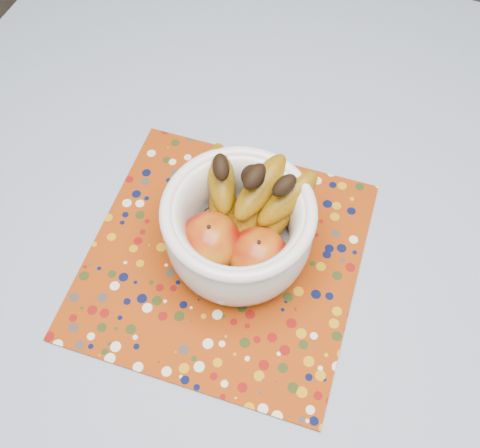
# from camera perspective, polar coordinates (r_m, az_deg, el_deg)

# --- Properties ---
(table) EXTENTS (1.20, 1.20, 0.75)m
(table) POSITION_cam_1_polar(r_m,az_deg,el_deg) (0.84, 5.00, -8.48)
(table) COLOR brown
(table) RESTS_ON ground
(tablecloth) EXTENTS (1.32, 1.32, 0.01)m
(tablecloth) POSITION_cam_1_polar(r_m,az_deg,el_deg) (0.76, 5.46, -6.24)
(tablecloth) COLOR #6374A5
(tablecloth) RESTS_ON table
(placemat) EXTENTS (0.38, 0.38, 0.00)m
(placemat) POSITION_cam_1_polar(r_m,az_deg,el_deg) (0.77, -1.68, -3.49)
(placemat) COLOR #812C07
(placemat) RESTS_ON tablecloth
(fruit_bowl) EXTENTS (0.22, 0.21, 0.16)m
(fruit_bowl) POSITION_cam_1_polar(r_m,az_deg,el_deg) (0.71, 0.26, 0.33)
(fruit_bowl) COLOR silver
(fruit_bowl) RESTS_ON placemat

